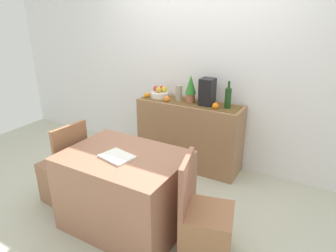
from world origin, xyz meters
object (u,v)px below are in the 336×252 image
chair_near_window (65,178)px  sideboard_console (189,134)px  coffee_maker (207,92)px  dining_table (125,190)px  wine_bottle (228,98)px  potted_plant (191,88)px  chair_by_corner (205,229)px  fruit_bowl (159,95)px  ceramic_vase (179,93)px  open_book (117,157)px

chair_near_window → sideboard_console: bearing=59.7°
coffee_maker → dining_table: (-0.22, -1.37, -0.66)m
wine_bottle → potted_plant: potted_plant is taller
dining_table → chair_by_corner: chair_by_corner is taller
dining_table → fruit_bowl: bearing=108.3°
wine_bottle → chair_near_window: size_ratio=0.36×
fruit_bowl → chair_near_window: 1.55m
sideboard_console → coffee_maker: size_ratio=4.11×
wine_bottle → ceramic_vase: bearing=180.0°
dining_table → open_book: size_ratio=3.87×
sideboard_console → dining_table: sideboard_console is taller
ceramic_vase → chair_near_window: ceramic_vase is taller
potted_plant → chair_by_corner: (0.81, -1.37, -0.79)m
chair_near_window → chair_by_corner: bearing=-0.1°
sideboard_console → fruit_bowl: (-0.44, 0.00, 0.47)m
fruit_bowl → chair_by_corner: size_ratio=0.26×
dining_table → wine_bottle: bearing=70.8°
wine_bottle → potted_plant: size_ratio=0.93×
chair_by_corner → open_book: bearing=-175.6°
wine_bottle → coffee_maker: coffee_maker is taller
open_book → potted_plant: bearing=100.5°
coffee_maker → potted_plant: bearing=180.0°
wine_bottle → coffee_maker: size_ratio=0.99×
sideboard_console → open_book: 1.47m
fruit_bowl → coffee_maker: coffee_maker is taller
wine_bottle → ceramic_vase: (-0.64, 0.00, -0.03)m
fruit_bowl → chair_near_window: size_ratio=0.26×
coffee_maker → open_book: (-0.23, -1.43, -0.28)m
fruit_bowl → wine_bottle: size_ratio=0.72×
ceramic_vase → chair_near_window: size_ratio=0.22×
potted_plant → open_book: size_ratio=1.24×
wine_bottle → dining_table: bearing=-109.2°
ceramic_vase → dining_table: ceramic_vase is taller
ceramic_vase → chair_near_window: 1.66m
coffee_maker → wine_bottle: bearing=0.0°
open_book → dining_table: bearing=87.1°
wine_bottle → chair_near_window: (-1.28, -1.37, -0.73)m
sideboard_console → coffee_maker: (0.23, 0.00, 0.60)m
coffee_maker → chair_by_corner: size_ratio=0.36×
sideboard_console → chair_by_corner: size_ratio=1.49×
coffee_maker → dining_table: 1.53m
ceramic_vase → open_book: (0.15, -1.43, -0.22)m
fruit_bowl → chair_by_corner: 1.97m
fruit_bowl → dining_table: (0.45, -1.37, -0.54)m
coffee_maker → open_book: coffee_maker is taller
potted_plant → open_book: bearing=-90.6°
sideboard_console → fruit_bowl: bearing=180.0°
chair_by_corner → sideboard_console: bearing=120.8°
fruit_bowl → coffee_maker: 0.68m
potted_plant → coffee_maker: bearing=-0.0°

